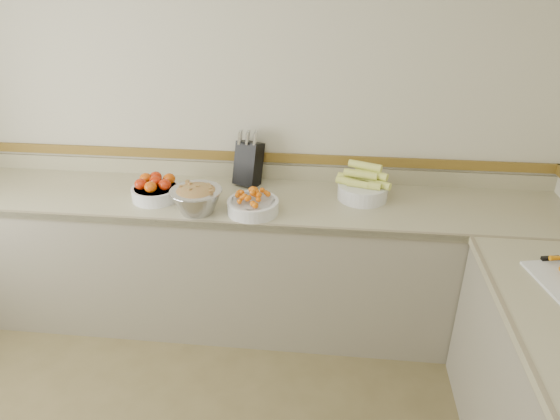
# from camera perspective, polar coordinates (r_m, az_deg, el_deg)

# --- Properties ---
(back_wall) EXTENTS (4.00, 0.00, 4.00)m
(back_wall) POSITION_cam_1_polar(r_m,az_deg,el_deg) (3.20, -5.06, 10.43)
(back_wall) COLOR beige
(back_wall) RESTS_ON ground_plane
(counter_back) EXTENTS (4.00, 0.65, 1.08)m
(counter_back) POSITION_cam_1_polar(r_m,az_deg,el_deg) (3.26, -5.53, -5.65)
(counter_back) COLOR tan
(counter_back) RESTS_ON ground_plane
(knife_block) EXTENTS (0.20, 0.22, 0.36)m
(knife_block) POSITION_cam_1_polar(r_m,az_deg,el_deg) (3.17, -3.62, 5.47)
(knife_block) COLOR black
(knife_block) RESTS_ON counter_back
(tomato_bowl) EXTENTS (0.29, 0.29, 0.14)m
(tomato_bowl) POSITION_cam_1_polar(r_m,az_deg,el_deg) (3.08, -14.04, 2.31)
(tomato_bowl) COLOR white
(tomato_bowl) RESTS_ON counter_back
(cherry_tomato_bowl) EXTENTS (0.29, 0.29, 0.16)m
(cherry_tomato_bowl) POSITION_cam_1_polar(r_m,az_deg,el_deg) (2.83, -3.11, 0.69)
(cherry_tomato_bowl) COLOR white
(cherry_tomato_bowl) RESTS_ON counter_back
(corn_bowl) EXTENTS (0.33, 0.30, 0.22)m
(corn_bowl) POSITION_cam_1_polar(r_m,az_deg,el_deg) (3.03, 9.46, 2.59)
(corn_bowl) COLOR white
(corn_bowl) RESTS_ON counter_back
(rhubarb_bowl) EXTENTS (0.30, 0.30, 0.17)m
(rhubarb_bowl) POSITION_cam_1_polar(r_m,az_deg,el_deg) (2.86, -9.53, 1.34)
(rhubarb_bowl) COLOR #B2B2BA
(rhubarb_bowl) RESTS_ON counter_back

